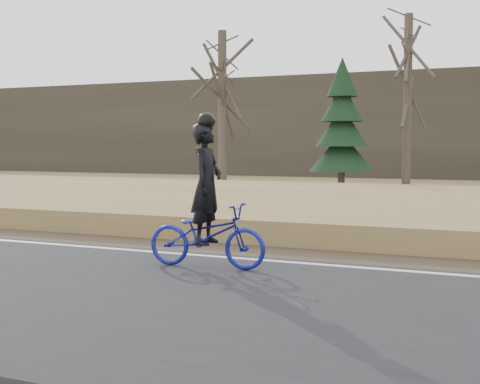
% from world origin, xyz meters
% --- Properties ---
extents(cyclist, '(1.86, 0.78, 2.27)m').
position_xyz_m(cyclist, '(-4.74, -0.69, 0.79)').
color(cyclist, navy).
rests_on(cyclist, road).
extents(bare_tree_far_left, '(0.36, 0.36, 6.57)m').
position_xyz_m(bare_tree_far_left, '(-12.38, 15.67, 3.28)').
color(bare_tree_far_left, '#4C4337').
rests_on(bare_tree_far_left, ground).
extents(bare_tree_left, '(0.36, 0.36, 7.27)m').
position_xyz_m(bare_tree_left, '(-5.41, 18.89, 3.64)').
color(bare_tree_left, '#4C4337').
rests_on(bare_tree_left, ground).
extents(conifer, '(2.60, 2.60, 5.40)m').
position_xyz_m(conifer, '(-7.65, 16.94, 2.55)').
color(conifer, '#4C4337').
rests_on(conifer, ground).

